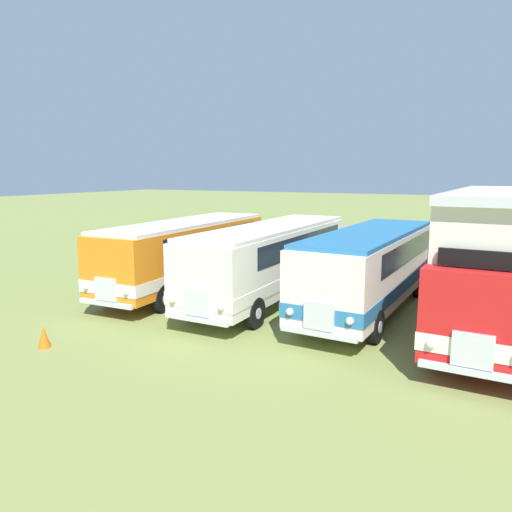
{
  "coord_description": "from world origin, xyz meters",
  "views": [
    {
      "loc": [
        -3.81,
        -17.19,
        5.06
      ],
      "look_at": [
        -12.38,
        -0.35,
        1.79
      ],
      "focal_mm": 33.97,
      "sensor_mm": 36.0,
      "label": 1
    }
  ],
  "objects_px": {
    "cone_near_end": "(44,337)",
    "bus_third_in_row": "(371,264)",
    "bus_first_in_row": "(187,250)",
    "bus_second_in_row": "(272,256)",
    "bus_fourth_in_row": "(493,258)"
  },
  "relations": [
    {
      "from": "bus_second_in_row",
      "to": "bus_third_in_row",
      "type": "distance_m",
      "value": 3.97
    },
    {
      "from": "bus_second_in_row",
      "to": "bus_first_in_row",
      "type": "bearing_deg",
      "value": -176.55
    },
    {
      "from": "bus_second_in_row",
      "to": "bus_third_in_row",
      "type": "bearing_deg",
      "value": 0.25
    },
    {
      "from": "bus_third_in_row",
      "to": "cone_near_end",
      "type": "height_order",
      "value": "bus_third_in_row"
    },
    {
      "from": "cone_near_end",
      "to": "bus_fourth_in_row",
      "type": "bearing_deg",
      "value": 34.41
    },
    {
      "from": "bus_third_in_row",
      "to": "bus_first_in_row",
      "type": "bearing_deg",
      "value": -178.15
    },
    {
      "from": "bus_third_in_row",
      "to": "bus_fourth_in_row",
      "type": "distance_m",
      "value": 4.03
    },
    {
      "from": "bus_third_in_row",
      "to": "bus_fourth_in_row",
      "type": "height_order",
      "value": "bus_fourth_in_row"
    },
    {
      "from": "bus_second_in_row",
      "to": "cone_near_end",
      "type": "bearing_deg",
      "value": -113.58
    },
    {
      "from": "cone_near_end",
      "to": "bus_third_in_row",
      "type": "bearing_deg",
      "value": 47.3
    },
    {
      "from": "bus_first_in_row",
      "to": "bus_fourth_in_row",
      "type": "xyz_separation_m",
      "value": [
        11.91,
        -0.02,
        0.61
      ]
    },
    {
      "from": "bus_first_in_row",
      "to": "bus_third_in_row",
      "type": "relative_size",
      "value": 1.01
    },
    {
      "from": "bus_second_in_row",
      "to": "bus_fourth_in_row",
      "type": "height_order",
      "value": "bus_fourth_in_row"
    },
    {
      "from": "bus_fourth_in_row",
      "to": "bus_second_in_row",
      "type": "bearing_deg",
      "value": 178.11
    },
    {
      "from": "bus_fourth_in_row",
      "to": "cone_near_end",
      "type": "relative_size",
      "value": 16.6
    }
  ]
}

